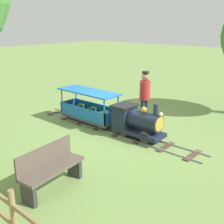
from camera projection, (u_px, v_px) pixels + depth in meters
ground_plane at (110, 130)px, 8.18m from camera, size 60.00×60.00×0.00m
track at (111, 130)px, 8.15m from camera, size 0.68×5.70×0.04m
locomotive at (136, 121)px, 7.46m from camera, size 0.64×1.45×1.00m
passenger_car at (89, 110)px, 8.59m from camera, size 0.74×2.00×0.97m
conductor_person at (145, 94)px, 8.25m from camera, size 0.30×0.30×1.62m
park_bench at (51, 168)px, 5.17m from camera, size 1.34×0.56×0.82m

